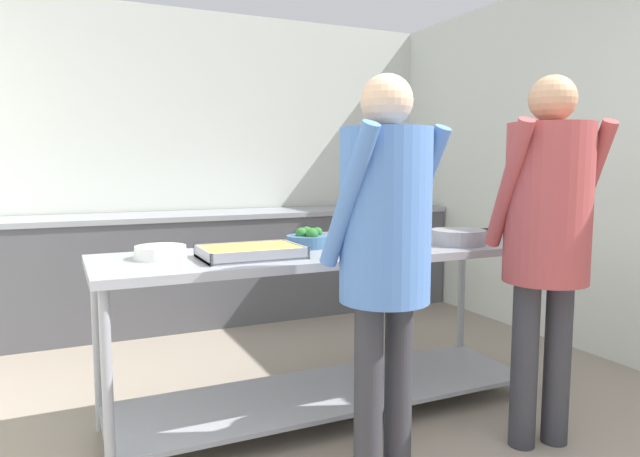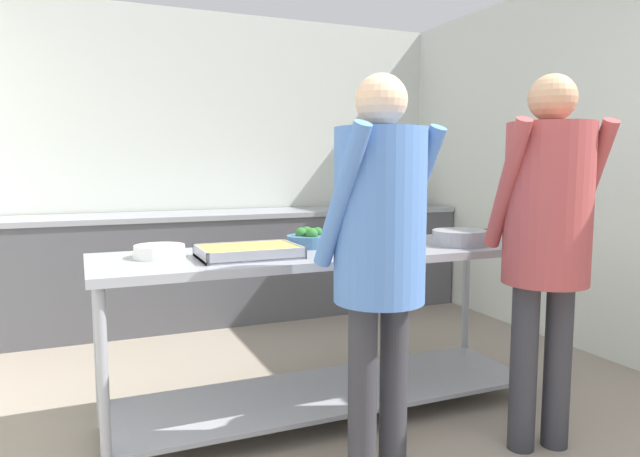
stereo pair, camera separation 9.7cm
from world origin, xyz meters
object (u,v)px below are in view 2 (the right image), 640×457
at_px(serving_tray_vegetables, 249,252).
at_px(sauce_pan, 460,237).
at_px(guest_serving_left, 547,224).
at_px(guest_serving_right, 380,236).
at_px(serving_tray_roast, 365,239).
at_px(plate_stack, 160,251).
at_px(water_bottle, 415,193).
at_px(broccoli_bowl, 308,239).

relative_size(serving_tray_vegetables, sauce_pan, 1.06).
bearing_deg(guest_serving_left, guest_serving_right, 175.67).
distance_m(serving_tray_roast, guest_serving_left, 0.99).
bearing_deg(sauce_pan, serving_tray_vegetables, 177.53).
xyz_separation_m(plate_stack, sauce_pan, (1.57, -0.21, 0.02)).
distance_m(plate_stack, serving_tray_vegetables, 0.42).
bearing_deg(plate_stack, water_bottle, 37.10).
bearing_deg(broccoli_bowl, guest_serving_right, -90.02).
relative_size(serving_tray_vegetables, guest_serving_right, 0.28).
height_order(broccoli_bowl, serving_tray_roast, broccoli_bowl).
bearing_deg(serving_tray_roast, broccoli_bowl, -178.03).
relative_size(broccoli_bowl, guest_serving_left, 0.13).
height_order(sauce_pan, water_bottle, water_bottle).
relative_size(serving_tray_vegetables, water_bottle, 1.73).
xyz_separation_m(serving_tray_vegetables, guest_serving_right, (0.38, -0.58, 0.12)).
height_order(serving_tray_vegetables, broccoli_bowl, broccoli_bowl).
distance_m(serving_tray_roast, water_bottle, 2.54).
bearing_deg(serving_tray_vegetables, guest_serving_right, -56.57).
bearing_deg(serving_tray_roast, serving_tray_vegetables, -163.86).
bearing_deg(guest_serving_left, serving_tray_roast, 119.26).
distance_m(serving_tray_vegetables, sauce_pan, 1.18).
height_order(plate_stack, serving_tray_roast, plate_stack).
height_order(plate_stack, guest_serving_right, guest_serving_right).
distance_m(guest_serving_right, water_bottle, 3.38).
distance_m(broccoli_bowl, water_bottle, 2.77).
distance_m(sauce_pan, guest_serving_right, 0.96).
xyz_separation_m(serving_tray_vegetables, sauce_pan, (1.18, -0.05, 0.02)).
bearing_deg(serving_tray_roast, plate_stack, -177.19).
bearing_deg(water_bottle, guest_serving_left, -111.25).
distance_m(plate_stack, sauce_pan, 1.58).
height_order(serving_tray_roast, guest_serving_left, guest_serving_left).
distance_m(plate_stack, serving_tray_roast, 1.12).
bearing_deg(broccoli_bowl, plate_stack, -176.81).
relative_size(broccoli_bowl, sauce_pan, 0.52).
xyz_separation_m(serving_tray_vegetables, serving_tray_roast, (0.73, 0.21, -0.00)).
xyz_separation_m(serving_tray_roast, guest_serving_left, (0.48, -0.85, 0.15)).
distance_m(plate_stack, broccoli_bowl, 0.77).
bearing_deg(sauce_pan, guest_serving_left, -87.36).
bearing_deg(guest_serving_right, plate_stack, 136.43).
xyz_separation_m(plate_stack, guest_serving_right, (0.77, -0.73, 0.12)).
relative_size(serving_tray_roast, sauce_pan, 0.89).
relative_size(plate_stack, broccoli_bowl, 1.07).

